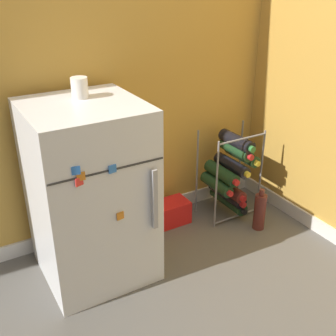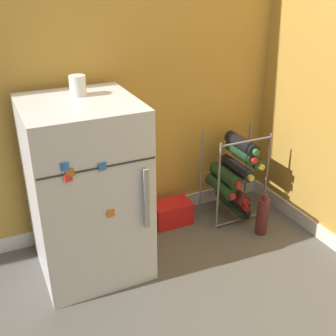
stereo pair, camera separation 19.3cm
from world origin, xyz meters
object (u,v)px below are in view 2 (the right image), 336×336
Objects in this scene: soda_box at (172,213)px; wine_rack at (234,177)px; mini_fridge at (86,189)px; fridge_top_cup at (78,86)px; loose_bottle_floor at (262,216)px.

wine_rack is at bearing -11.24° from soda_box.
wine_rack is 0.46m from soda_box.
wine_rack is at bearing 5.81° from mini_fridge.
mini_fridge reaches higher than wine_rack.
wine_rack reaches higher than soda_box.
mini_fridge is 3.80× the size of soda_box.
soda_box is 1.05m from fridge_top_cup.
soda_box is (0.57, 0.18, -0.39)m from mini_fridge.
wine_rack is 0.30m from loose_bottle_floor.
mini_fridge is 0.52m from fridge_top_cup.
loose_bottle_floor is (0.05, -0.25, -0.16)m from wine_rack.
wine_rack is (0.97, 0.10, -0.18)m from mini_fridge.
fridge_top_cup is (-0.94, -0.01, 0.69)m from wine_rack.
fridge_top_cup reaches higher than loose_bottle_floor.
soda_box is 2.47× the size of fridge_top_cup.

